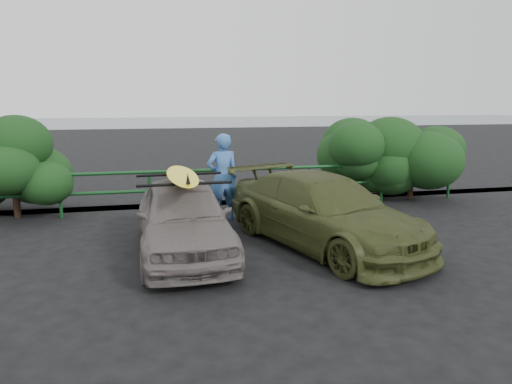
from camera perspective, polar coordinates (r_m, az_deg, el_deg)
The scene contains 9 objects.
ground at distance 6.50m, azimuth -4.17°, elevation -12.70°, with size 80.00×80.00×0.00m, color black.
ocean at distance 65.94m, azimuth -11.88°, elevation 8.79°, with size 200.00×200.00×0.00m, color slate.
guardrail at distance 11.11m, azimuth -7.97°, elevation 0.20°, with size 14.00×0.08×1.04m, color #13431B, non-canonical shape.
shrub_right at distance 12.89m, azimuth 14.55°, elevation 3.50°, with size 3.20×2.40×1.94m, color #173B15, non-canonical shape.
sedan at distance 8.04m, azimuth -9.08°, elevation -3.14°, with size 1.54×3.84×1.31m, color slate.
olive_vehicle at distance 8.47m, azimuth 8.43°, elevation -2.38°, with size 1.83×4.50×1.31m, color #3C431D.
man at distance 10.17m, azimuth -4.19°, elevation 1.85°, with size 0.71×0.47×1.95m, color #3D6DB8.
roof_rack at distance 7.90m, azimuth -9.23°, elevation 1.63°, with size 1.52×1.07×0.05m, color black, non-canonical shape.
surfboard at distance 7.89m, azimuth -9.24°, elevation 2.07°, with size 0.50×2.42×0.07m, color yellow.
Camera 1 is at (-0.83, -5.88, 2.64)m, focal length 32.00 mm.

